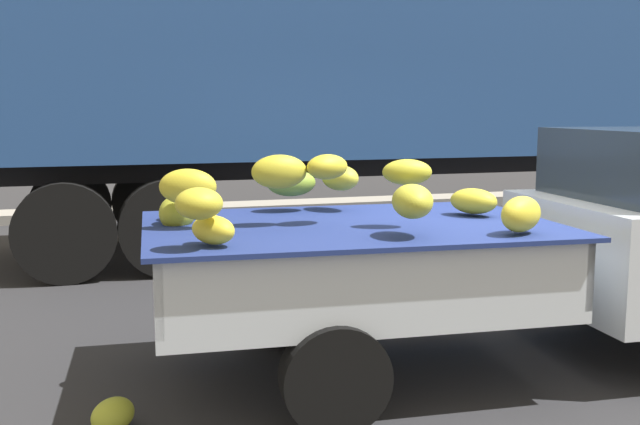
% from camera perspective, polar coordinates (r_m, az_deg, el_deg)
% --- Properties ---
extents(ground, '(220.00, 220.00, 0.00)m').
position_cam_1_polar(ground, '(5.79, 15.04, -10.88)').
color(ground, '#28282B').
extents(curb_strip, '(80.00, 0.80, 0.16)m').
position_cam_1_polar(curb_strip, '(13.29, -3.74, 0.43)').
color(curb_strip, gray).
rests_on(curb_strip, ground).
extents(pickup_truck, '(4.93, 2.06, 1.70)m').
position_cam_1_polar(pickup_truck, '(5.79, 20.61, -2.08)').
color(pickup_truck, silver).
rests_on(pickup_truck, ground).
extents(semi_trailer, '(12.02, 2.72, 3.95)m').
position_cam_1_polar(semi_trailer, '(10.31, 7.66, 11.86)').
color(semi_trailer, navy).
rests_on(semi_trailer, ground).
extents(fallen_banana_bunch_near_tailgate, '(0.35, 0.34, 0.20)m').
position_cam_1_polar(fallen_banana_bunch_near_tailgate, '(4.56, -15.74, -14.86)').
color(fallen_banana_bunch_near_tailgate, '#A0AA2E').
rests_on(fallen_banana_bunch_near_tailgate, ground).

